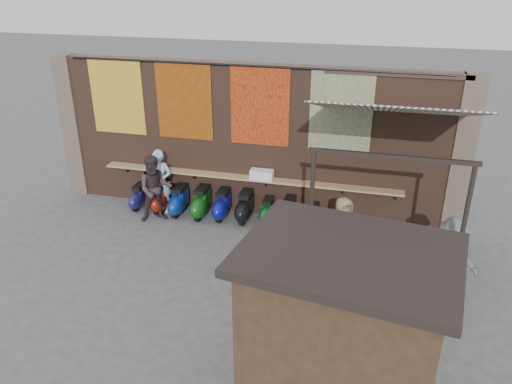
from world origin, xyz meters
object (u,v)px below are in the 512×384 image
shelf_box (262,175)px  market_stall (342,340)px  scooter_stool_6 (267,211)px  scooter_stool_7 (289,213)px  shopper_navy (345,257)px  scooter_stool_5 (245,207)px  shopper_grey (451,255)px  scooter_stool_8 (313,218)px  scooter_stool_2 (179,201)px  diner_left (160,182)px  diner_right (155,189)px  shopper_tan (342,228)px  scooter_stool_3 (201,203)px  scooter_stool_4 (222,205)px  scooter_stool_0 (139,197)px  scooter_stool_1 (162,197)px

shelf_box → market_stall: size_ratio=0.22×
scooter_stool_6 → scooter_stool_7: (0.57, -0.02, 0.04)m
shopper_navy → shelf_box: bearing=-84.1°
scooter_stool_5 → shopper_grey: size_ratio=0.50×
scooter_stool_6 → scooter_stool_8: (1.21, -0.04, -0.01)m
scooter_stool_2 → shopper_navy: shopper_navy is taller
shelf_box → diner_left: (-2.74, -0.30, -0.37)m
diner_right → shopper_tan: size_ratio=1.21×
scooter_stool_2 → diner_right: bearing=-131.6°
market_stall → shopper_tan: bearing=103.4°
scooter_stool_3 → shopper_navy: shopper_navy is taller
scooter_stool_6 → shopper_grey: (4.27, -1.94, 0.50)m
scooter_stool_7 → shelf_box: bearing=159.8°
shelf_box → scooter_stool_4: 1.35m
market_stall → scooter_stool_6: bearing=121.6°
shopper_navy → market_stall: 3.20m
diner_right → market_stall: market_stall is taller
shelf_box → scooter_stool_0: size_ratio=0.84×
shopper_navy → market_stall: size_ratio=0.59×
shopper_grey → diner_left: bearing=9.5°
scooter_stool_0 → market_stall: (6.05, -5.65, 1.02)m
scooter_stool_3 → diner_left: diner_left is taller
scooter_stool_6 → scooter_stool_8: scooter_stool_6 is taller
scooter_stool_0 → scooter_stool_7: bearing=-0.4°
diner_right → scooter_stool_0: bearing=117.4°
scooter_stool_1 → scooter_stool_6: bearing=-0.4°
diner_left → shopper_tan: bearing=-14.4°
shopper_navy → shopper_grey: bearing=159.9°
scooter_stool_1 → shopper_navy: shopper_navy is taller
scooter_stool_6 → market_stall: market_stall is taller
shopper_grey → scooter_stool_2: bearing=8.5°
shelf_box → scooter_stool_8: 1.73m
scooter_stool_3 → shopper_grey: bearing=-17.2°
diner_right → shopper_tan: diner_right is taller
scooter_stool_4 → shopper_tan: 3.47m
scooter_stool_5 → scooter_stool_7: bearing=-1.2°
scooter_stool_4 → scooter_stool_8: size_ratio=1.16×
scooter_stool_6 → shopper_grey: bearing=-24.4°
shopper_tan → market_stall: bearing=-122.1°
shelf_box → scooter_stool_5: bearing=-145.0°
scooter_stool_8 → market_stall: (1.18, -5.60, 1.02)m
scooter_stool_3 → shopper_tan: 3.99m
scooter_stool_7 → diner_right: 3.52m
scooter_stool_4 → scooter_stool_7: size_ratio=1.02×
market_stall → scooter_stool_1: bearing=142.1°
scooter_stool_5 → shopper_grey: (4.87, -1.94, 0.44)m
scooter_stool_1 → shopper_navy: (5.17, -2.52, 0.39)m
shelf_box → scooter_stool_5: (-0.38, -0.27, -0.85)m
scooter_stool_4 → shopper_tan: bearing=-19.7°
scooter_stool_5 → scooter_stool_6: size_ratio=1.17×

